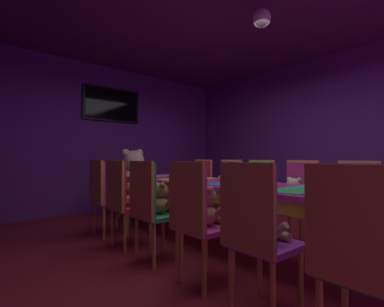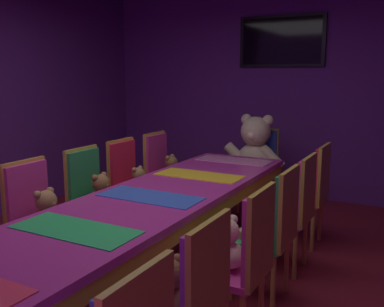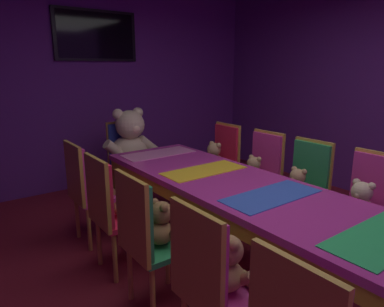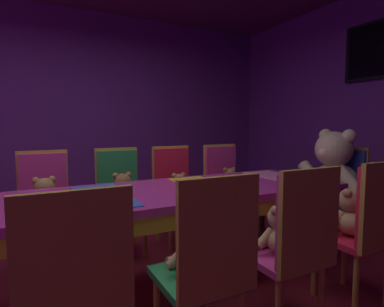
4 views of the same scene
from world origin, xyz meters
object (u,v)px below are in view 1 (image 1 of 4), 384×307
chair_right_2 (300,192)px  chair_right_3 (258,188)px  teddy_left_5 (112,190)px  wall_tv (112,105)px  teddy_left_1 (267,223)px  king_teddy_bear (134,173)px  chair_left_4 (121,195)px  teddy_right_1 (351,201)px  chair_right_4 (228,185)px  teddy_right_5 (193,183)px  teddy_left_2 (207,208)px  teddy_right_3 (252,190)px  teddy_right_2 (293,193)px  pendant_light (262,18)px  chair_left_1 (254,224)px  chair_left_5 (102,190)px  teddy_left_3 (161,200)px  teddy_left_4 (133,196)px  chair_left_3 (148,201)px  chair_right_1 (356,198)px  throne_chair (129,182)px  teddy_right_4 (222,187)px  banquet_table (234,191)px  teddy_left_0 (367,242)px  chair_right_5 (200,182)px

chair_right_2 → chair_right_3: bearing=-89.1°
teddy_left_5 → wall_tv: size_ratio=0.27×
teddy_left_1 → king_teddy_bear: size_ratio=0.39×
chair_left_4 → teddy_right_1: bearing=-49.0°
chair_right_4 → teddy_right_5: size_ratio=2.83×
teddy_left_2 → teddy_right_3: bearing=24.1°
chair_left_4 → teddy_right_2: chair_left_4 is taller
pendant_light → chair_right_3: bearing=39.5°
king_teddy_bear → chair_left_4: bearing=-33.6°
chair_left_1 → teddy_right_5: chair_left_1 is taller
chair_right_4 → teddy_left_1: bearing=48.3°
teddy_left_2 → chair_right_4: (1.57, 1.19, -0.00)m
chair_right_2 → teddy_right_5: chair_right_2 is taller
chair_right_4 → teddy_right_5: (-0.15, 0.63, 0.00)m
chair_left_5 → teddy_left_3: bearing=-83.8°
chair_left_4 → chair_right_4: size_ratio=1.00×
teddy_left_4 → teddy_left_1: bearing=-89.1°
chair_left_1 → chair_right_3: (1.71, 1.21, 0.00)m
chair_left_3 → pendant_light: (1.12, -0.51, 1.95)m
chair_right_1 → teddy_right_5: (-0.13, 2.41, 0.00)m
teddy_left_1 → teddy_right_2: teddy_right_2 is taller
teddy_right_3 → chair_right_4: bearing=-104.9°
pendant_light → teddy_right_1: bearing=-58.1°
chair_right_2 → throne_chair: same height
king_teddy_bear → wall_tv: size_ratio=0.66×
teddy_left_2 → teddy_right_4: size_ratio=1.13×
teddy_right_2 → teddy_left_5: bearing=-51.1°
chair_left_5 → throne_chair: 1.23m
chair_right_4 → wall_tv: wall_tv is taller
banquet_table → teddy_right_1: 1.15m
teddy_left_0 → chair_right_2: chair_right_2 is taller
teddy_left_2 → teddy_right_5: (1.42, 1.83, 0.00)m
wall_tv → chair_right_3: bearing=-72.8°
teddy_left_2 → wall_tv: bearing=78.3°
chair_left_4 → chair_left_1: bearing=-89.1°
banquet_table → teddy_left_2: size_ratio=10.65×
chair_right_2 → chair_right_3: size_ratio=1.00×
teddy_left_4 → wall_tv: bearing=71.7°
throne_chair → chair_left_4: bearing=-30.4°
teddy_left_4 → chair_right_4: bearing=-1.2°
teddy_left_3 → chair_right_4: bearing=18.8°
chair_left_4 → teddy_left_1: bearing=-84.6°
teddy_left_4 → chair_right_1: size_ratio=0.29×
chair_right_1 → king_teddy_bear: 3.24m
teddy_left_2 → throne_chair: throne_chair is taller
chair_right_5 → chair_right_1: bearing=89.7°
teddy_left_2 → chair_right_3: 1.70m
throne_chair → teddy_right_1: bearing=12.0°
chair_left_4 → teddy_right_2: (1.60, -1.18, 0.00)m
teddy_left_2 → teddy_left_4: bearing=91.1°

